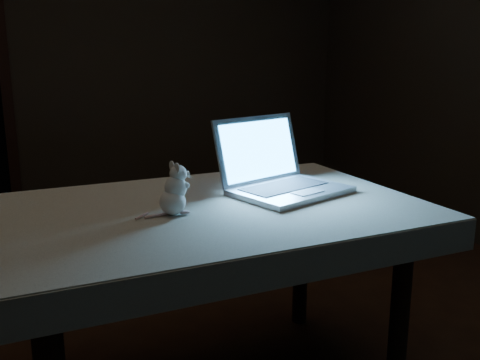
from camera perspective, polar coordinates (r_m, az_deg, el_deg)
name	(u,v)px	position (r m, az deg, el deg)	size (l,w,h in m)	color
floor	(170,346)	(2.47, -7.52, -17.12)	(5.00, 5.00, 0.00)	black
back_wall	(85,47)	(4.60, -16.22, 13.48)	(4.50, 0.04, 2.60)	black
table	(212,303)	(2.00, -3.04, -12.99)	(1.35, 0.87, 0.72)	black
tablecloth	(220,223)	(1.85, -2.14, -4.56)	(1.46, 0.97, 0.10)	beige
laptop	(292,157)	(2.00, 5.52, 2.46)	(0.42, 0.36, 0.28)	#AEAEB3
plush_mouse	(172,189)	(1.75, -7.25, -0.95)	(0.13, 0.13, 0.17)	white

